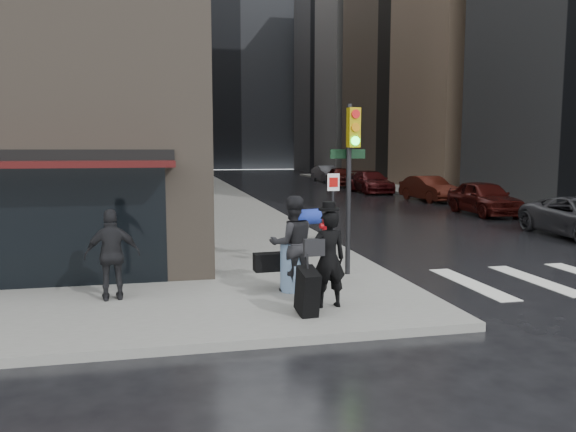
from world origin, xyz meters
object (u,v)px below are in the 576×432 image
traffic_light (349,166)px  parked_car_5 (326,174)px  man_jeans (292,243)px  parked_car_2 (429,189)px  man_overcoat (324,264)px  parked_car_4 (341,177)px  fire_hydrant (327,229)px  parked_car_1 (484,198)px  parked_car_3 (371,182)px  man_greycoat (113,255)px

traffic_light → parked_car_5: traffic_light is taller
man_jeans → parked_car_2: man_jeans is taller
traffic_light → parked_car_5: bearing=67.0°
man_overcoat → parked_car_4: bearing=-112.0°
traffic_light → man_jeans: bearing=-151.3°
man_overcoat → man_jeans: bearing=-82.0°
man_overcoat → parked_car_4: 34.98m
fire_hydrant → parked_car_2: (9.79, 12.88, 0.19)m
man_overcoat → parked_car_1: (11.31, 13.35, -0.18)m
parked_car_2 → parked_car_5: (-0.27, 19.85, 0.02)m
man_overcoat → man_jeans: (-0.28, 1.33, 0.15)m
man_overcoat → parked_car_3: man_overcoat is taller
man_greycoat → parked_car_3: size_ratio=0.34×
man_jeans → traffic_light: (1.54, 1.13, 1.48)m
parked_car_3 → man_overcoat: bearing=-110.5°
traffic_light → parked_car_3: bearing=60.6°
man_overcoat → parked_car_1: size_ratio=0.42×
man_overcoat → parked_car_5: man_overcoat is taller
parked_car_2 → parked_car_3: bearing=93.1°
parked_car_5 → parked_car_1: bearing=-93.3°
traffic_light → fire_hydrant: size_ratio=4.51×
man_jeans → parked_car_3: size_ratio=0.38×
man_overcoat → man_greycoat: bearing=-24.7°
traffic_light → parked_car_1: bearing=39.8°
parked_car_1 → parked_car_3: 13.24m
parked_car_1 → parked_car_4: bearing=94.4°
parked_car_2 → parked_car_4: bearing=88.9°
traffic_light → parked_car_3: (9.69, 24.13, -1.85)m
fire_hydrant → parked_car_2: parked_car_2 is taller
parked_car_4 → man_jeans: bearing=-103.7°
parked_car_2 → parked_car_3: size_ratio=0.86×
parked_car_4 → parked_car_5: 6.65m
parked_car_3 → parked_car_1: bearing=-86.5°
traffic_light → man_overcoat: bearing=-124.7°
traffic_light → parked_car_2: traffic_light is taller
man_greycoat → parked_car_3: (14.61, 25.18, -0.27)m
man_greycoat → parked_car_4: bearing=-121.6°
parked_car_3 → parked_car_4: (0.03, 6.62, 0.05)m
man_greycoat → parked_car_4: size_ratio=0.37×
fire_hydrant → parked_car_3: parked_car_3 is taller
man_overcoat → man_greycoat: (-3.66, 1.40, 0.05)m
parked_car_2 → parked_car_3: 6.69m
parked_car_3 → man_greycoat: bearing=-118.2°
man_greycoat → man_overcoat: bearing=152.1°
fire_hydrant → parked_car_3: 21.40m
traffic_light → parked_car_5: 38.83m
man_jeans → traffic_light: bearing=-147.3°
parked_car_2 → parked_car_3: (-0.97, 6.62, 0.02)m
fire_hydrant → parked_car_1: size_ratio=0.18×
man_greycoat → fire_hydrant: bearing=-142.4°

